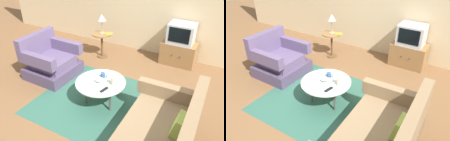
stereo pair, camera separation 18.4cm
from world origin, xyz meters
TOP-DOWN VIEW (x-y plane):
  - ground_plane at (0.00, 0.00)m, footprint 16.00×16.00m
  - area_rug at (0.07, 0.02)m, footprint 2.22×1.94m
  - armchair at (-1.34, 0.32)m, footprint 0.91×0.96m
  - couch at (1.30, -0.59)m, footprint 1.03×1.66m
  - coffee_table at (0.07, 0.02)m, footprint 0.86×0.86m
  - side_table at (-0.84, 1.57)m, footprint 0.45×0.45m
  - tv_stand at (0.86, 2.12)m, footprint 0.76×0.49m
  - television at (0.86, 2.12)m, footprint 0.55×0.46m
  - table_lamp at (-0.85, 1.58)m, footprint 0.20×0.20m
  - vase at (0.31, 0.05)m, footprint 0.08×0.08m
  - mug at (0.03, 0.16)m, footprint 0.12×0.08m
  - bowl at (0.04, 0.02)m, footprint 0.14×0.14m
  - tv_remote_dark at (0.25, -0.16)m, footprint 0.07×0.17m
  - tv_remote_silver at (0.22, 0.28)m, footprint 0.06×0.14m
  - book at (-0.68, 1.60)m, footprint 0.21×0.20m

SIDE VIEW (x-z plane):
  - ground_plane at x=0.00m, z-range 0.00..0.00m
  - area_rug at x=0.07m, z-range 0.00..0.00m
  - tv_stand at x=0.86m, z-range 0.00..0.51m
  - couch at x=1.30m, z-range -0.16..0.74m
  - armchair at x=-1.34m, z-range -0.13..0.73m
  - coffee_table at x=0.07m, z-range 0.18..0.62m
  - side_table at x=-0.84m, z-range 0.13..0.72m
  - tv_remote_dark at x=0.25m, z-range 0.43..0.45m
  - tv_remote_silver at x=0.22m, z-range 0.43..0.45m
  - bowl at x=0.04m, z-range 0.43..0.47m
  - mug at x=0.03m, z-range 0.43..0.52m
  - vase at x=0.31m, z-range 0.43..0.66m
  - book at x=-0.68m, z-range 0.59..0.62m
  - television at x=0.86m, z-range 0.51..0.96m
  - table_lamp at x=-0.85m, z-range 0.72..1.18m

